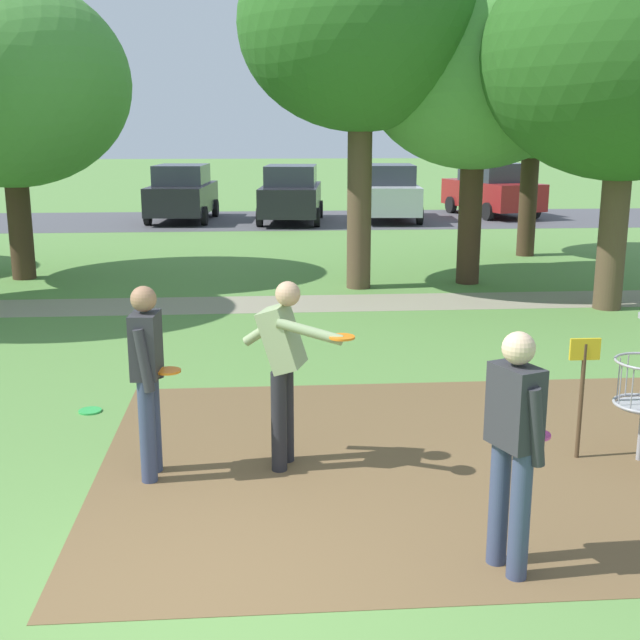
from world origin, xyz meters
The scene contains 18 objects.
ground_plane centered at (0.00, 0.00, 0.00)m, with size 160.00×160.00×0.00m, color #5B8942.
dirt_tee_pad centered at (2.16, 2.25, 0.00)m, with size 6.38×4.64×0.01m, color brown.
disc_golf_basket centered at (3.86, 2.13, 0.75)m, with size 0.98×0.58×1.39m.
player_foreground_watching centered at (-0.53, 2.11, 0.97)m, with size 0.41×0.48×1.71m.
player_throwing centered at (2.12, 0.35, 0.97)m, with size 0.45×0.50×1.71m.
player_waiting_left centered at (0.65, 2.24, 0.99)m, with size 0.96×0.78×1.71m.
frisbee_mid_grass centered at (-1.41, 3.84, 0.01)m, with size 0.25×0.25×0.02m, color green.
tree_near_left centered at (6.87, 14.33, 3.77)m, with size 3.53×3.53×5.30m.
tree_near_right centered at (-4.36, 12.09, 3.84)m, with size 4.72×4.72×5.86m.
tree_mid_left centered at (2.35, 10.60, 4.80)m, with size 4.47×4.47×6.73m.
tree_far_left centered at (6.36, 8.43, 4.12)m, with size 4.67×4.67×6.12m.
tree_far_center centered at (4.57, 10.92, 4.02)m, with size 4.29×4.29×5.87m.
parking_lot_strip centered at (0.00, 22.58, 0.00)m, with size 36.00×6.00×0.01m, color #4C4C51.
parked_car_leftmost centered at (-2.05, 22.58, 0.92)m, with size 2.24×4.34×1.84m.
parked_car_center_left centered at (1.52, 21.89, 0.92)m, with size 2.33×4.38×1.84m.
parked_car_center_right centered at (4.79, 22.24, 0.92)m, with size 2.22×4.33×1.84m.
parked_car_rightmost centered at (8.63, 23.37, 0.92)m, with size 2.79×4.52×1.84m.
gravel_path centered at (0.00, 9.21, 0.00)m, with size 40.00×1.41×0.00m, color gray.
Camera 1 is at (0.45, -4.59, 2.99)m, focal length 45.23 mm.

